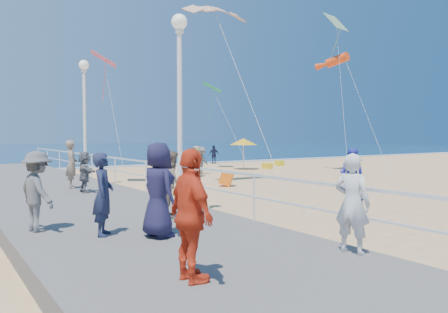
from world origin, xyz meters
TOP-DOWN VIEW (x-y plane):
  - ground at (0.00, 0.00)m, footprint 160.00×160.00m
  - ocean at (0.00, 65.00)m, footprint 160.00×90.00m
  - surf_line at (0.00, 20.50)m, footprint 160.00×1.20m
  - boardwalk at (-7.50, 0.00)m, footprint 5.00×44.00m
  - railing at (-5.05, 0.00)m, footprint 0.05×42.00m
  - lamp_post_mid at (-5.35, 0.00)m, footprint 0.44×0.44m
  - lamp_post_far at (-5.35, 9.00)m, footprint 0.44×0.44m
  - woman_holding_toddler at (-5.40, -6.08)m, footprint 0.54×0.69m
  - toddler_held at (-5.25, -5.93)m, footprint 0.44×0.51m
  - spectator_0 at (-8.40, -2.51)m, footprint 0.62×0.71m
  - spectator_1 at (-6.36, -1.45)m, footprint 0.89×0.96m
  - spectator_2 at (-9.39, -1.40)m, footprint 0.86×1.18m
  - spectator_3 at (-8.33, -5.83)m, footprint 0.48×1.07m
  - spectator_4 at (-7.56, -3.22)m, footprint 0.67×0.95m
  - spectator_5 at (-6.82, 4.12)m, footprint 0.46×1.32m
  - spectator_6 at (-6.85, 5.61)m, footprint 0.53×0.71m
  - beach_walker_a at (2.41, 11.64)m, footprint 1.23×1.01m
  - beach_walker_b at (8.25, 19.37)m, footprint 0.94×0.52m
  - beach_walker_c at (1.36, 10.49)m, footprint 0.71×0.95m
  - box_kite at (0.12, 5.67)m, footprint 0.90×0.88m
  - beach_umbrella at (6.55, 13.02)m, footprint 1.90×1.90m
  - beach_chair_left at (10.97, 14.35)m, footprint 0.55×0.55m
  - beach_chair_right at (8.34, 12.60)m, footprint 0.55×0.55m
  - kite_parafoil at (-0.00, 6.33)m, footprint 3.21×0.94m
  - kite_windsock at (10.08, 7.95)m, footprint 0.97×2.49m
  - kite_diamond_pink at (-4.33, 9.32)m, footprint 1.49×1.58m
  - kite_diamond_multi at (9.80, 7.85)m, footprint 1.62×1.26m
  - kite_diamond_green at (5.20, 14.88)m, footprint 1.71×1.78m

SIDE VIEW (x-z plane):
  - ground at x=0.00m, z-range 0.00..0.00m
  - ocean at x=0.00m, z-range -0.01..0.04m
  - surf_line at x=0.00m, z-range 0.01..0.05m
  - boardwalk at x=-7.50m, z-range 0.00..0.40m
  - beach_chair_left at x=10.97m, z-range 0.00..0.40m
  - beach_chair_right at x=8.34m, z-range 0.00..0.40m
  - box_kite at x=0.12m, z-range -0.07..0.67m
  - beach_walker_b at x=8.25m, z-range 0.00..1.51m
  - beach_walker_a at x=2.41m, z-range 0.00..1.65m
  - beach_walker_c at x=1.36m, z-range 0.00..1.75m
  - spectator_5 at x=-6.82m, z-range 0.40..1.81m
  - spectator_1 at x=-6.36m, z-range 0.40..1.99m
  - spectator_0 at x=-8.40m, z-range 0.40..2.03m
  - spectator_2 at x=-9.39m, z-range 0.40..2.04m
  - woman_holding_toddler at x=-5.40m, z-range 0.40..2.07m
  - railing at x=-5.05m, z-range 0.98..1.53m
  - spectator_6 at x=-6.85m, z-range 0.40..2.17m
  - spectator_3 at x=-8.33m, z-range 0.40..2.19m
  - spectator_4 at x=-7.56m, z-range 0.40..2.23m
  - toddler_held at x=-5.25m, z-range 1.25..2.14m
  - beach_umbrella at x=6.55m, z-range 0.84..2.98m
  - lamp_post_mid at x=-5.35m, z-range 1.00..6.32m
  - lamp_post_far at x=-5.35m, z-range 1.00..6.32m
  - kite_diamond_green at x=5.20m, z-range 5.35..5.99m
  - kite_diamond_pink at x=-4.33m, z-range 5.58..6.24m
  - kite_windsock at x=10.08m, z-range 6.52..7.56m
  - kite_parafoil at x=0.00m, z-range 7.87..8.52m
  - kite_diamond_multi at x=9.80m, z-range 8.77..9.86m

